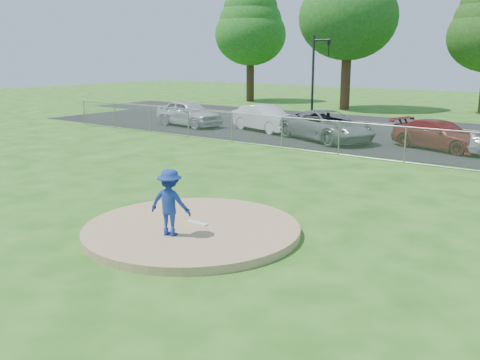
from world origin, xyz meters
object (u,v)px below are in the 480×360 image
object	(u,v)px
parked_car_white	(265,118)
parked_car_darkred	(440,135)
tree_left	(349,4)
parked_car_silver	(189,113)
parked_car_gray	(327,126)
traffic_signal_left	(316,71)
tree_far_left	(250,26)
traffic_cone	(290,129)
pitcher	(170,202)

from	to	relation	value
parked_car_white	parked_car_darkred	xyz separation A→B (m)	(10.09, -0.22, -0.07)
tree_left	parked_car_silver	size ratio (longest dim) A/B	2.65
parked_car_gray	traffic_signal_left	bearing A→B (deg)	56.44
parked_car_gray	parked_car_white	bearing A→B (deg)	100.13
traffic_signal_left	tree_far_left	bearing A→B (deg)	140.27
tree_far_left	parked_car_gray	xyz separation A→B (m)	(17.66, -17.68, -6.27)
traffic_cone	tree_far_left	bearing A→B (deg)	131.17
traffic_signal_left	parked_car_gray	world-z (taller)	traffic_signal_left
tree_left	pitcher	size ratio (longest dim) A/B	7.88
parked_car_gray	traffic_cone	bearing A→B (deg)	107.58
tree_far_left	tree_left	distance (m)	11.24
tree_far_left	pitcher	world-z (taller)	tree_far_left
traffic_signal_left	parked_car_darkred	bearing A→B (deg)	-30.57
traffic_cone	parked_car_white	size ratio (longest dim) A/B	0.17
tree_far_left	tree_left	bearing A→B (deg)	-10.30
parked_car_gray	parked_car_silver	bearing A→B (deg)	112.45
tree_far_left	parked_car_white	size ratio (longest dim) A/B	2.36
pitcher	parked_car_white	size ratio (longest dim) A/B	0.35
traffic_signal_left	parked_car_darkred	world-z (taller)	traffic_signal_left
tree_far_left	pitcher	distance (m)	40.81
pitcher	parked_car_silver	distance (m)	21.48
tree_far_left	pitcher	size ratio (longest dim) A/B	6.76
traffic_signal_left	pitcher	xyz separation A→B (m)	(8.82, -22.80, -2.37)
parked_car_darkred	parked_car_white	bearing A→B (deg)	105.52
traffic_signal_left	traffic_cone	size ratio (longest dim) A/B	7.20
traffic_signal_left	parked_car_silver	distance (m)	8.83
traffic_signal_left	parked_car_white	bearing A→B (deg)	-91.68
traffic_cone	parked_car_gray	world-z (taller)	parked_car_gray
traffic_cone	parked_car_darkred	size ratio (longest dim) A/B	0.17
tree_far_left	traffic_cone	xyz separation A→B (m)	(15.27, -17.46, -6.66)
traffic_cone	parked_car_silver	distance (m)	7.33
tree_left	parked_car_silver	distance (m)	17.54
tree_far_left	parked_car_silver	world-z (taller)	tree_far_left
tree_left	parked_car_darkred	bearing A→B (deg)	-50.71
parked_car_silver	parked_car_white	size ratio (longest dim) A/B	1.04
parked_car_silver	parked_car_white	bearing A→B (deg)	-72.66
tree_left	parked_car_gray	distance (m)	18.60
tree_left	parked_car_white	world-z (taller)	tree_left
traffic_signal_left	pitcher	world-z (taller)	traffic_signal_left
tree_left	traffic_cone	bearing A→B (deg)	-74.57
parked_car_silver	parked_car_white	distance (m)	5.21
tree_left	parked_car_gray	xyz separation A→B (m)	(6.66, -15.68, -7.46)
parked_car_white	parked_car_gray	distance (m)	4.71
parked_car_darkred	tree_far_left	bearing A→B (deg)	70.72
tree_left	parked_car_darkred	world-z (taller)	tree_left
traffic_signal_left	parked_car_silver	xyz separation A→B (m)	(-5.29, -6.60, -2.55)
pitcher	parked_car_white	world-z (taller)	pitcher
tree_left	parked_car_silver	bearing A→B (deg)	-101.07
parked_car_gray	tree_far_left	bearing A→B (deg)	67.90
traffic_signal_left	parked_car_white	distance (m)	6.21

